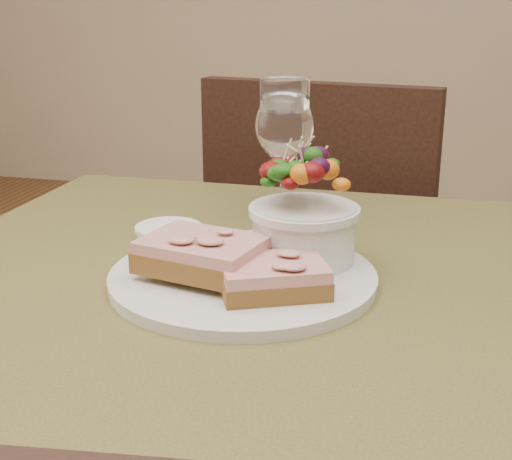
% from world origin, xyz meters
% --- Properties ---
extents(cafe_table, '(0.80, 0.80, 0.75)m').
position_xyz_m(cafe_table, '(0.00, 0.00, 0.65)').
color(cafe_table, '#49401F').
rests_on(cafe_table, ground).
extents(chair_far, '(0.48, 0.48, 0.90)m').
position_xyz_m(chair_far, '(-0.00, 0.70, 0.29)').
color(chair_far, black).
rests_on(chair_far, ground).
extents(dinner_plate, '(0.28, 0.28, 0.01)m').
position_xyz_m(dinner_plate, '(-0.01, 0.01, 0.76)').
color(dinner_plate, silver).
rests_on(dinner_plate, cafe_table).
extents(sandwich_front, '(0.13, 0.11, 0.03)m').
position_xyz_m(sandwich_front, '(0.03, -0.04, 0.78)').
color(sandwich_front, '#543716').
rests_on(sandwich_front, dinner_plate).
extents(sandwich_back, '(0.14, 0.11, 0.03)m').
position_xyz_m(sandwich_back, '(-0.05, -0.02, 0.79)').
color(sandwich_back, '#543716').
rests_on(sandwich_back, dinner_plate).
extents(ramekin, '(0.07, 0.07, 0.04)m').
position_xyz_m(ramekin, '(-0.10, 0.03, 0.78)').
color(ramekin, silver).
rests_on(ramekin, dinner_plate).
extents(salad_bowl, '(0.11, 0.11, 0.13)m').
position_xyz_m(salad_bowl, '(0.04, 0.06, 0.82)').
color(salad_bowl, silver).
rests_on(salad_bowl, dinner_plate).
extents(garnish, '(0.05, 0.04, 0.02)m').
position_xyz_m(garnish, '(-0.06, 0.09, 0.77)').
color(garnish, '#0A3309').
rests_on(garnish, dinner_plate).
extents(wine_glass, '(0.08, 0.08, 0.18)m').
position_xyz_m(wine_glass, '(-0.02, 0.23, 0.87)').
color(wine_glass, white).
rests_on(wine_glass, cafe_table).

